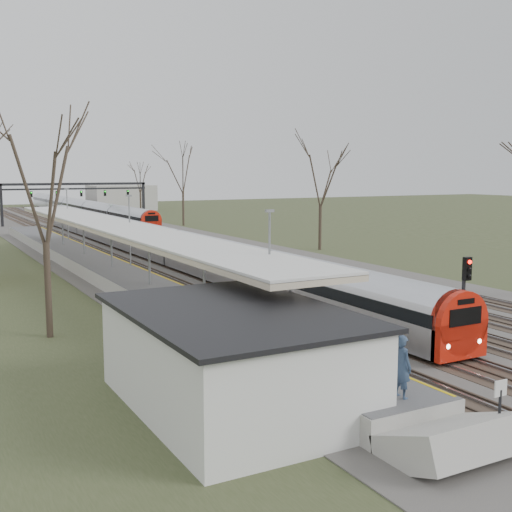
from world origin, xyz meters
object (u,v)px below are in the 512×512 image
Objects in this scene: train_far at (79,208)px; passenger at (402,367)px; signal_post at (465,289)px; train_near at (149,241)px.

train_far is 39.03× the size of passenger.
train_near is at bearing 92.81° from signal_post.
signal_post is at bearing -93.26° from train_far.
train_near is 18.34× the size of signal_post.
train_near is 35.74m from signal_post.
train_far is at bearing 82.95° from train_near.
train_far is 98.51m from passenger.
train_near is 57.00m from train_far.
train_near is 39.03× the size of passenger.
passenger is at bearing -98.86° from train_near.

